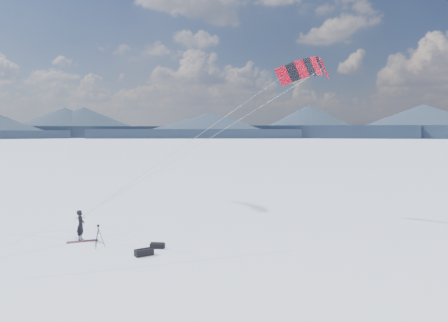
{
  "coord_description": "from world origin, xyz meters",
  "views": [
    {
      "loc": [
        4.15,
        -23.14,
        6.13
      ],
      "look_at": [
        7.95,
        3.92,
        4.16
      ],
      "focal_mm": 35.0,
      "sensor_mm": 36.0,
      "label": 1
    }
  ],
  "objects": [
    {
      "name": "snowboard",
      "position": [
        -0.28,
        1.22,
        0.02
      ],
      "size": [
        1.67,
        0.7,
        0.04
      ],
      "primitive_type": "cube",
      "rotation": [
        0.0,
        0.0,
        0.25
      ],
      "color": "maroon",
      "rests_on": "ground"
    },
    {
      "name": "horizon_hills",
      "position": [
        -0.0,
        0.0,
        4.78
      ],
      "size": [
        704.0,
        705.94,
        10.74
      ],
      "color": "black",
      "rests_on": "ground"
    },
    {
      "name": "ground",
      "position": [
        0.0,
        0.0,
        0.0
      ],
      "size": [
        1800.0,
        1800.0,
        0.0
      ],
      "primitive_type": "plane",
      "color": "white"
    },
    {
      "name": "power_kite",
      "position": [
        13.89,
        6.16,
        10.2
      ],
      "size": [
        15.59,
        7.24,
        9.82
      ],
      "color": "#BE0519",
      "rests_on": "ground"
    },
    {
      "name": "tripod",
      "position": [
        0.79,
        -0.21,
        0.79
      ],
      "size": [
        0.57,
        0.59,
        1.23
      ],
      "rotation": [
        0.0,
        0.0,
        0.21
      ],
      "color": "black",
      "rests_on": "ground"
    },
    {
      "name": "gear_bag_b",
      "position": [
        3.82,
        -0.72,
        0.15
      ],
      "size": [
        0.79,
        0.53,
        0.33
      ],
      "rotation": [
        0.0,
        0.0,
        -0.26
      ],
      "color": "black",
      "rests_on": "ground"
    },
    {
      "name": "snowkiter",
      "position": [
        -0.41,
        1.55,
        0.0
      ],
      "size": [
        0.46,
        0.65,
        1.69
      ],
      "primitive_type": "imported",
      "rotation": [
        0.0,
        0.0,
        1.48
      ],
      "color": "black",
      "rests_on": "ground"
    },
    {
      "name": "snow_tracks",
      "position": [
        -1.44,
        -0.32,
        0.0
      ],
      "size": [
        13.93,
        10.25,
        0.01
      ],
      "color": "silver",
      "rests_on": "ground"
    },
    {
      "name": "gear_bag_a",
      "position": [
        3.19,
        -1.96,
        0.17
      ],
      "size": [
        0.98,
        0.75,
        0.4
      ],
      "rotation": [
        0.0,
        0.0,
        0.44
      ],
      "color": "black",
      "rests_on": "ground"
    }
  ]
}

